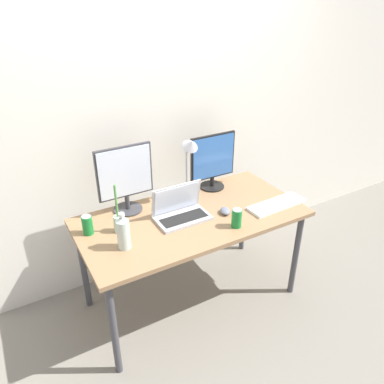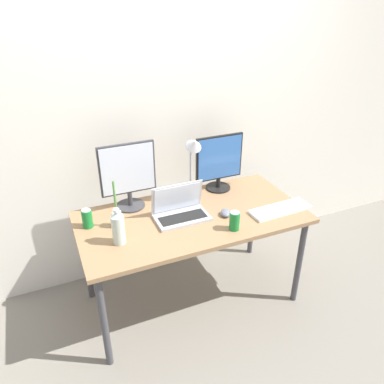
# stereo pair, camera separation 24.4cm
# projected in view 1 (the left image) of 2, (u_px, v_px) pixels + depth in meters

# --- Properties ---
(ground_plane) EXTENTS (16.00, 16.00, 0.00)m
(ground_plane) POSITION_uv_depth(u_px,v_px,m) (192.00, 297.00, 2.88)
(ground_plane) COLOR gray
(wall_back) EXTENTS (7.00, 0.08, 2.60)m
(wall_back) POSITION_uv_depth(u_px,v_px,m) (152.00, 113.00, 2.71)
(wall_back) COLOR silver
(wall_back) RESTS_ON ground
(work_desk) EXTENTS (1.53, 0.76, 0.74)m
(work_desk) POSITION_uv_depth(u_px,v_px,m) (192.00, 224.00, 2.56)
(work_desk) COLOR #424247
(work_desk) RESTS_ON ground
(monitor_left) EXTENTS (0.38, 0.20, 0.47)m
(monitor_left) POSITION_uv_depth(u_px,v_px,m) (125.00, 177.00, 2.47)
(monitor_left) COLOR #38383D
(monitor_left) RESTS_ON work_desk
(monitor_center) EXTENTS (0.37, 0.19, 0.43)m
(monitor_center) POSITION_uv_depth(u_px,v_px,m) (213.00, 161.00, 2.79)
(monitor_center) COLOR black
(monitor_center) RESTS_ON work_desk
(laptop_silver) EXTENTS (0.36, 0.21, 0.23)m
(laptop_silver) POSITION_uv_depth(u_px,v_px,m) (180.00, 210.00, 2.48)
(laptop_silver) COLOR #B7B7BC
(laptop_silver) RESTS_ON work_desk
(keyboard_main) EXTENTS (0.44, 0.16, 0.02)m
(keyboard_main) POSITION_uv_depth(u_px,v_px,m) (277.00, 204.00, 2.64)
(keyboard_main) COLOR white
(keyboard_main) RESTS_ON work_desk
(mouse_by_keyboard) EXTENTS (0.10, 0.11, 0.04)m
(mouse_by_keyboard) POSITION_uv_depth(u_px,v_px,m) (225.00, 211.00, 2.54)
(mouse_by_keyboard) COLOR slate
(mouse_by_keyboard) RESTS_ON work_desk
(water_bottle) EXTENTS (0.08, 0.08, 0.24)m
(water_bottle) POSITION_uv_depth(u_px,v_px,m) (123.00, 232.00, 2.16)
(water_bottle) COLOR silver
(water_bottle) RESTS_ON work_desk
(soda_can_near_keyboard) EXTENTS (0.07, 0.07, 0.13)m
(soda_can_near_keyboard) POSITION_uv_depth(u_px,v_px,m) (237.00, 218.00, 2.38)
(soda_can_near_keyboard) COLOR #197F33
(soda_can_near_keyboard) RESTS_ON work_desk
(soda_can_by_laptop) EXTENTS (0.07, 0.07, 0.13)m
(soda_can_by_laptop) POSITION_uv_depth(u_px,v_px,m) (87.00, 225.00, 2.31)
(soda_can_by_laptop) COLOR #197F33
(soda_can_by_laptop) RESTS_ON work_desk
(bamboo_vase) EXTENTS (0.06, 0.06, 0.33)m
(bamboo_vase) POSITION_uv_depth(u_px,v_px,m) (118.00, 222.00, 2.33)
(bamboo_vase) COLOR #B2D1B7
(bamboo_vase) RESTS_ON work_desk
(desk_lamp) EXTENTS (0.11, 0.18, 0.50)m
(desk_lamp) POSITION_uv_depth(u_px,v_px,m) (190.00, 157.00, 2.55)
(desk_lamp) COLOR #B7B7BC
(desk_lamp) RESTS_ON work_desk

